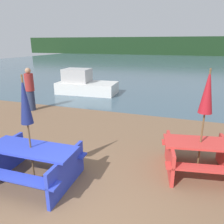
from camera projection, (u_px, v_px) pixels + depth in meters
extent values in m
cube|color=#425B6B|center=(176.00, 63.00, 31.38)|extent=(60.00, 50.00, 0.00)
cube|color=#193319|center=(182.00, 46.00, 48.80)|extent=(80.00, 1.60, 4.00)
cube|color=blue|center=(31.00, 148.00, 4.42)|extent=(1.88, 0.74, 0.04)
cube|color=blue|center=(14.00, 177.00, 4.02)|extent=(1.87, 0.32, 0.04)
cube|color=blue|center=(48.00, 150.00, 5.01)|extent=(1.87, 0.32, 0.04)
cube|color=blue|center=(2.00, 159.00, 4.77)|extent=(0.10, 1.38, 0.73)
cube|color=blue|center=(67.00, 172.00, 4.31)|extent=(0.10, 1.38, 0.73)
cube|color=red|center=(201.00, 143.00, 4.74)|extent=(1.63, 0.96, 0.04)
cube|color=red|center=(205.00, 169.00, 4.32)|extent=(1.56, 0.54, 0.04)
cube|color=red|center=(194.00, 144.00, 5.35)|extent=(1.56, 0.54, 0.04)
cube|color=red|center=(170.00, 156.00, 4.95)|extent=(0.31, 1.37, 0.70)
cylinder|color=brown|center=(29.00, 132.00, 4.31)|extent=(0.04, 0.04, 2.25)
cone|color=navy|center=(25.00, 100.00, 4.11)|extent=(0.24, 0.24, 0.95)
cylinder|color=brown|center=(203.00, 124.00, 4.61)|extent=(0.04, 0.04, 2.32)
cone|color=#A81923|center=(208.00, 91.00, 4.39)|extent=(0.28, 0.28, 0.92)
cube|color=silver|center=(87.00, 88.00, 12.48)|extent=(3.41, 1.83, 0.64)
cube|color=#B2B2B2|center=(77.00, 75.00, 12.42)|extent=(1.52, 1.23, 0.74)
cylinder|color=#283351|center=(31.00, 100.00, 9.35)|extent=(0.31, 0.31, 0.85)
cylinder|color=maroon|center=(29.00, 82.00, 9.11)|extent=(0.36, 0.36, 0.72)
sphere|color=tan|center=(28.00, 71.00, 8.96)|extent=(0.24, 0.24, 0.24)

